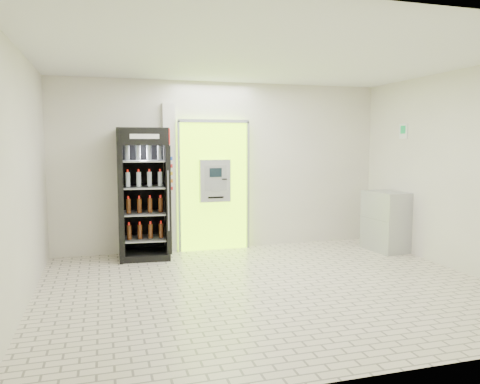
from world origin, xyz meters
name	(u,v)px	position (x,y,z in m)	size (l,w,h in m)	color
ground	(270,287)	(0.00, 0.00, 0.00)	(6.00, 6.00, 0.00)	beige
room_shell	(271,149)	(0.00, 0.00, 1.84)	(6.00, 6.00, 6.00)	silver
atm_assembly	(214,185)	(-0.20, 2.41, 1.17)	(1.30, 0.24, 2.33)	#9FF60A
pillar	(170,178)	(-0.98, 2.45, 1.30)	(0.22, 0.11, 2.60)	silver
beverage_cooler	(144,196)	(-1.46, 2.14, 1.04)	(0.86, 0.80, 2.16)	black
steel_cabinet	(386,221)	(2.73, 1.44, 0.53)	(0.61, 0.84, 1.06)	#A7A9AE
exit_sign	(403,131)	(2.99, 1.40, 2.12)	(0.02, 0.22, 0.26)	white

